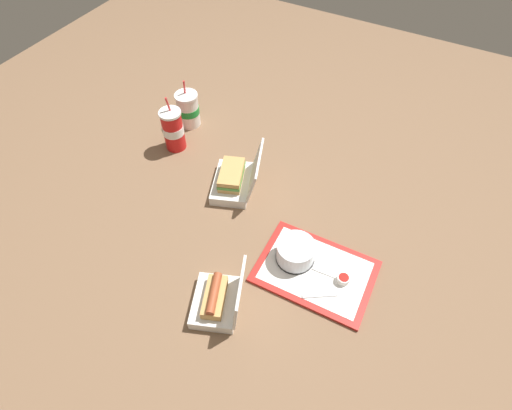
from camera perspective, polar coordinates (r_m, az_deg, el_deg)
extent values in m
plane|color=brown|center=(1.43, -1.63, -2.11)|extent=(3.20, 3.20, 0.00)
cube|color=red|center=(1.33, 8.48, -9.35)|extent=(0.38, 0.27, 0.01)
cube|color=white|center=(1.32, 8.51, -9.21)|extent=(0.33, 0.23, 0.00)
cylinder|color=black|center=(1.33, 5.57, -7.45)|extent=(0.13, 0.13, 0.01)
cylinder|color=#512D19|center=(1.31, 5.66, -6.84)|extent=(0.10, 0.10, 0.05)
cylinder|color=silver|center=(1.30, 5.70, -6.61)|extent=(0.13, 0.13, 0.07)
cylinder|color=white|center=(1.31, 12.35, -10.31)|extent=(0.04, 0.04, 0.02)
cylinder|color=#9E140F|center=(1.30, 12.43, -10.10)|extent=(0.03, 0.03, 0.01)
cube|color=white|center=(1.34, 10.74, -8.09)|extent=(0.11, 0.11, 0.00)
cube|color=white|center=(1.28, 9.12, -12.60)|extent=(0.10, 0.07, 0.00)
cube|color=white|center=(1.25, -5.79, -13.66)|extent=(0.19, 0.21, 0.04)
cube|color=white|center=(1.17, -2.37, -12.35)|extent=(0.08, 0.17, 0.13)
cube|color=tan|center=(1.22, -5.92, -12.94)|extent=(0.10, 0.15, 0.03)
cylinder|color=#9E4728|center=(1.20, -6.02, -12.44)|extent=(0.07, 0.13, 0.03)
cylinder|color=yellow|center=(1.19, -6.05, -12.25)|extent=(0.05, 0.11, 0.01)
cube|color=white|center=(1.52, -3.43, 3.12)|extent=(0.20, 0.24, 0.04)
cube|color=white|center=(1.45, -0.15, 5.03)|extent=(0.11, 0.21, 0.13)
cube|color=tan|center=(1.50, -3.48, 3.89)|extent=(0.13, 0.16, 0.02)
cube|color=#4C933D|center=(1.49, -3.51, 4.30)|extent=(0.13, 0.17, 0.01)
cube|color=tan|center=(1.48, -3.54, 4.73)|extent=(0.13, 0.16, 0.02)
cylinder|color=white|center=(1.78, -9.64, 13.17)|extent=(0.09, 0.09, 0.14)
cylinder|color=#198C33|center=(1.78, -9.66, 13.29)|extent=(0.09, 0.09, 0.03)
cylinder|color=white|center=(1.74, -9.98, 15.13)|extent=(0.10, 0.10, 0.01)
cylinder|color=red|center=(1.72, -10.20, 16.25)|extent=(0.01, 0.01, 0.06)
cylinder|color=red|center=(1.67, -11.71, 10.33)|extent=(0.08, 0.08, 0.17)
cylinder|color=white|center=(1.66, -11.75, 10.52)|extent=(0.09, 0.09, 0.04)
cylinder|color=white|center=(1.61, -12.23, 12.73)|extent=(0.09, 0.09, 0.01)
cylinder|color=red|center=(1.60, -12.49, 13.89)|extent=(0.01, 0.01, 0.06)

